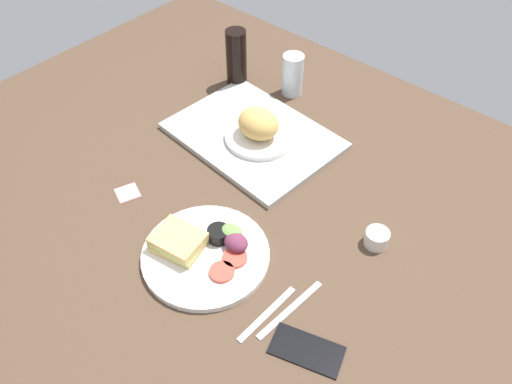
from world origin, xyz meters
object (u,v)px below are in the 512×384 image
object	(u,v)px
drinking_glass	(293,75)
soda_bottle	(236,58)
fork	(267,314)
plate_with_salad	(205,250)
serving_tray	(253,136)
cell_phone	(307,349)
sticky_note	(128,193)
espresso_cup	(377,238)
bread_plate_near	(259,128)
knife	(290,309)

from	to	relation	value
drinking_glass	soda_bottle	world-z (taller)	soda_bottle
fork	plate_with_salad	bearing A→B (deg)	84.98
serving_tray	cell_phone	world-z (taller)	serving_tray
soda_bottle	sticky_note	distance (cm)	56.52
espresso_cup	fork	size ratio (longest dim) A/B	0.33
serving_tray	sticky_note	distance (cm)	38.69
drinking_glass	fork	xyz separation A→B (cm)	(45.04, -65.10, -6.29)
serving_tray	cell_phone	bearing A→B (deg)	-39.35
plate_with_salad	sticky_note	bearing A→B (deg)	178.28
espresso_cup	soda_bottle	bearing A→B (deg)	158.63
bread_plate_near	fork	world-z (taller)	bread_plate_near
fork	sticky_note	bearing A→B (deg)	87.85
espresso_cup	cell_phone	world-z (taller)	espresso_cup
fork	cell_phone	world-z (taller)	cell_phone
fork	soda_bottle	bearing A→B (deg)	48.46
fork	serving_tray	bearing A→B (deg)	45.94
plate_with_salad	fork	distance (cm)	20.85
bread_plate_near	plate_with_salad	xyz separation A→B (cm)	(16.32, -37.78, -3.61)
soda_bottle	fork	distance (cm)	84.90
sticky_note	fork	bearing A→B (deg)	-3.78
serving_tray	knife	distance (cm)	56.28
knife	sticky_note	world-z (taller)	knife
soda_bottle	knife	distance (cm)	84.50
drinking_glass	cell_phone	xyz separation A→B (cm)	(56.21, -66.12, -6.14)
espresso_cup	cell_phone	distance (cm)	32.25
knife	sticky_note	distance (cm)	52.61
serving_tray	plate_with_salad	bearing A→B (deg)	-63.55
plate_with_salad	knife	xyz separation A→B (cm)	(23.66, 1.59, -1.43)
espresso_cup	sticky_note	distance (cm)	63.06
serving_tray	espresso_cup	distance (cm)	47.75
plate_with_salad	drinking_glass	distance (cm)	67.44
serving_tray	soda_bottle	size ratio (longest dim) A/B	2.48
espresso_cup	bread_plate_near	bearing A→B (deg)	168.11
plate_with_salad	soda_bottle	distance (cm)	69.24
soda_bottle	bread_plate_near	bearing A→B (deg)	-35.55
bread_plate_near	cell_phone	xyz separation A→B (cm)	(48.14, -41.22, -4.89)
soda_bottle	sticky_note	bearing A→B (deg)	-77.61
bread_plate_near	knife	size ratio (longest dim) A/B	1.05
sticky_note	bread_plate_near	bearing A→B (deg)	71.11
drinking_glass	sticky_note	bearing A→B (deg)	-94.23
knife	cell_phone	distance (cm)	9.59
bread_plate_near	drinking_glass	distance (cm)	26.20
serving_tray	sticky_note	size ratio (longest dim) A/B	8.04
bread_plate_near	sticky_note	bearing A→B (deg)	-108.89
knife	cell_phone	xyz separation A→B (cm)	(8.17, -5.03, 0.15)
serving_tray	soda_bottle	xyz separation A→B (cm)	(-21.89, 17.11, 8.28)
espresso_cup	sticky_note	bearing A→B (deg)	-153.99
fork	sticky_note	size ratio (longest dim) A/B	3.04
soda_bottle	cell_phone	bearing A→B (deg)	-38.95
plate_with_salad	sticky_note	distance (cm)	29.01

